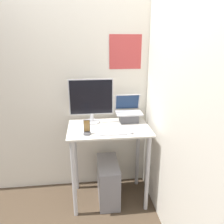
{
  "coord_description": "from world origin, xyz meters",
  "views": [
    {
      "loc": [
        -0.23,
        -1.96,
        1.89
      ],
      "look_at": [
        0.04,
        0.29,
        1.13
      ],
      "focal_mm": 35.0,
      "sensor_mm": 36.0,
      "label": 1
    }
  ],
  "objects": [
    {
      "name": "wall_back",
      "position": [
        0.0,
        0.67,
        1.3
      ],
      "size": [
        6.0,
        0.06,
        2.6
      ],
      "color": "silver",
      "rests_on": "ground_plane"
    },
    {
      "name": "desk",
      "position": [
        0.0,
        0.29,
        0.74
      ],
      "size": [
        0.91,
        0.58,
        0.95
      ],
      "color": "beige",
      "rests_on": "ground_plane"
    },
    {
      "name": "mouse",
      "position": [
        0.22,
        0.09,
        0.97
      ],
      "size": [
        0.04,
        0.06,
        0.03
      ],
      "color": "#99999E",
      "rests_on": "desk"
    },
    {
      "name": "laptop",
      "position": [
        0.25,
        0.45,
        1.04
      ],
      "size": [
        0.31,
        0.25,
        0.31
      ],
      "color": "#4C4C51",
      "rests_on": "desk"
    },
    {
      "name": "keyboard",
      "position": [
        0.01,
        0.12,
        0.96
      ],
      "size": [
        0.32,
        0.12,
        0.02
      ],
      "color": "silver",
      "rests_on": "desk"
    },
    {
      "name": "computer_tower",
      "position": [
        -0.01,
        0.27,
        0.26
      ],
      "size": [
        0.24,
        0.5,
        0.51
      ],
      "color": "gray",
      "rests_on": "ground_plane"
    },
    {
      "name": "monitor",
      "position": [
        -0.18,
        0.46,
        1.22
      ],
      "size": [
        0.51,
        0.18,
        0.52
      ],
      "color": "silver",
      "rests_on": "desk"
    },
    {
      "name": "ground_plane",
      "position": [
        0.0,
        0.0,
        0.0
      ],
      "size": [
        12.0,
        12.0,
        0.0
      ],
      "primitive_type": "plane",
      "color": "#473828"
    },
    {
      "name": "wall_side_right",
      "position": [
        0.54,
        0.0,
        1.3
      ],
      "size": [
        0.05,
        6.0,
        2.6
      ],
      "color": "silver",
      "rests_on": "ground_plane"
    },
    {
      "name": "cell_phone",
      "position": [
        -0.24,
        0.13,
        1.0
      ],
      "size": [
        0.08,
        0.08,
        0.16
      ],
      "color": "#4C4C51",
      "rests_on": "desk"
    }
  ]
}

